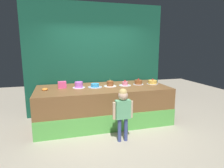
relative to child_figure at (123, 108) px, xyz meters
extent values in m
plane|color=#ADA38E|center=(-0.14, 0.43, -0.70)|extent=(12.00, 12.00, 0.00)
cube|color=brown|center=(-0.14, 1.12, -0.25)|extent=(3.20, 1.38, 0.90)
cube|color=#59B24C|center=(-0.14, 0.42, -0.50)|extent=(3.20, 0.02, 0.40)
cube|color=#144C38|center=(-0.14, 1.91, 0.82)|extent=(3.82, 0.08, 3.04)
cylinder|color=#3F4C8C|center=(-0.07, 0.00, -0.46)|extent=(0.07, 0.07, 0.48)
cylinder|color=#3F4C8C|center=(0.07, 0.00, -0.46)|extent=(0.07, 0.07, 0.48)
cube|color=#66B27F|center=(0.00, 0.00, -0.03)|extent=(0.30, 0.13, 0.37)
cylinder|color=beige|center=(-0.18, 0.00, -0.05)|extent=(0.06, 0.06, 0.34)
cylinder|color=beige|center=(0.18, 0.00, -0.05)|extent=(0.06, 0.06, 0.34)
sphere|color=beige|center=(0.00, 0.00, 0.25)|extent=(0.19, 0.19, 0.19)
sphere|color=tan|center=(0.00, 0.00, 0.30)|extent=(0.16, 0.16, 0.16)
cube|color=#EC4F8C|center=(-1.11, 1.27, 0.28)|extent=(0.20, 0.15, 0.16)
torus|color=orange|center=(-1.50, 1.13, 0.22)|extent=(0.14, 0.14, 0.04)
cylinder|color=silver|center=(-0.72, 1.18, 0.20)|extent=(0.30, 0.30, 0.01)
cylinder|color=#CC66D8|center=(-0.72, 1.18, 0.27)|extent=(0.19, 0.19, 0.14)
cylinder|color=silver|center=(-0.33, 1.15, 0.20)|extent=(0.35, 0.35, 0.01)
cylinder|color=#3399D8|center=(-0.33, 1.15, 0.25)|extent=(0.20, 0.20, 0.08)
cylinder|color=white|center=(0.05, 1.16, 0.20)|extent=(0.32, 0.32, 0.01)
cylinder|color=brown|center=(0.05, 1.16, 0.27)|extent=(0.17, 0.17, 0.12)
cone|color=#F2E566|center=(0.05, 1.16, 0.36)|extent=(0.02, 0.02, 0.05)
cylinder|color=silver|center=(0.44, 1.15, 0.20)|extent=(0.31, 0.31, 0.01)
cylinder|color=pink|center=(0.44, 1.15, 0.25)|extent=(0.14, 0.14, 0.09)
sphere|color=red|center=(0.44, 1.15, 0.32)|extent=(0.04, 0.04, 0.04)
cylinder|color=silver|center=(0.83, 1.19, 0.20)|extent=(0.27, 0.27, 0.01)
cylinder|color=brown|center=(0.83, 1.19, 0.26)|extent=(0.19, 0.19, 0.11)
sphere|color=red|center=(0.83, 1.19, 0.33)|extent=(0.04, 0.04, 0.04)
cylinder|color=silver|center=(1.22, 1.15, 0.20)|extent=(0.29, 0.29, 0.01)
cylinder|color=#F2BF4C|center=(1.22, 1.15, 0.25)|extent=(0.23, 0.23, 0.09)
sphere|color=red|center=(1.22, 1.15, 0.32)|extent=(0.04, 0.04, 0.04)
camera|label=1|loc=(-1.19, -3.45, 1.18)|focal=31.10mm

